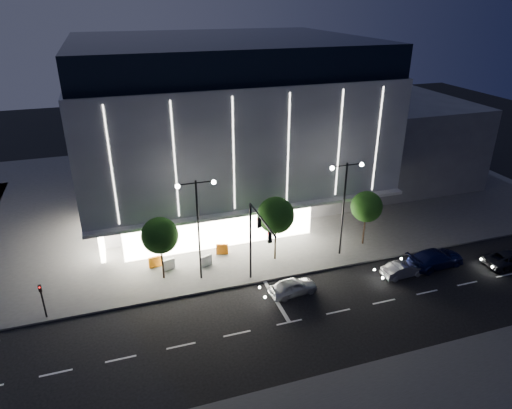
{
  "coord_description": "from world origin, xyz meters",
  "views": [
    {
      "loc": [
        -8.66,
        -26.27,
        21.87
      ],
      "look_at": [
        2.74,
        8.67,
        5.0
      ],
      "focal_mm": 32.0,
      "sensor_mm": 36.0,
      "label": 1
    }
  ],
  "objects_px": {
    "car_lead": "(293,287)",
    "traffic_mast": "(256,234)",
    "ped_signal_far": "(42,298)",
    "car_third": "(436,258)",
    "tree_left": "(160,237)",
    "tree_mid": "(276,217)",
    "tree_right": "(367,208)",
    "barrier_a": "(155,262)",
    "car_second": "(403,269)",
    "street_lamp_west": "(198,216)",
    "street_lamp_east": "(344,196)",
    "barrier_b": "(169,264)",
    "car_fourth": "(509,259)",
    "barrier_d": "(206,261)"
  },
  "relations": [
    {
      "from": "tree_left",
      "to": "street_lamp_east",
      "type": "bearing_deg",
      "value": -3.65
    },
    {
      "from": "street_lamp_west",
      "to": "tree_right",
      "type": "bearing_deg",
      "value": 3.64
    },
    {
      "from": "car_third",
      "to": "barrier_a",
      "type": "bearing_deg",
      "value": 67.69
    },
    {
      "from": "car_second",
      "to": "traffic_mast",
      "type": "bearing_deg",
      "value": 77.64
    },
    {
      "from": "ped_signal_far",
      "to": "car_third",
      "type": "relative_size",
      "value": 0.55
    },
    {
      "from": "traffic_mast",
      "to": "street_lamp_east",
      "type": "relative_size",
      "value": 0.79
    },
    {
      "from": "traffic_mast",
      "to": "tree_right",
      "type": "bearing_deg",
      "value": 17.02
    },
    {
      "from": "car_second",
      "to": "car_lead",
      "type": "bearing_deg",
      "value": 84.48
    },
    {
      "from": "traffic_mast",
      "to": "barrier_a",
      "type": "bearing_deg",
      "value": 143.05
    },
    {
      "from": "tree_mid",
      "to": "barrier_a",
      "type": "bearing_deg",
      "value": 169.5
    },
    {
      "from": "tree_left",
      "to": "barrier_b",
      "type": "relative_size",
      "value": 5.2
    },
    {
      "from": "traffic_mast",
      "to": "tree_mid",
      "type": "distance_m",
      "value": 4.82
    },
    {
      "from": "traffic_mast",
      "to": "tree_right",
      "type": "distance_m",
      "value": 12.63
    },
    {
      "from": "barrier_a",
      "to": "car_lead",
      "type": "bearing_deg",
      "value": -44.61
    },
    {
      "from": "traffic_mast",
      "to": "car_fourth",
      "type": "xyz_separation_m",
      "value": [
        22.44,
        -3.62,
        -4.37
      ]
    },
    {
      "from": "street_lamp_east",
      "to": "tree_left",
      "type": "xyz_separation_m",
      "value": [
        -15.97,
        1.02,
        -1.92
      ]
    },
    {
      "from": "traffic_mast",
      "to": "street_lamp_west",
      "type": "height_order",
      "value": "street_lamp_west"
    },
    {
      "from": "tree_mid",
      "to": "tree_left",
      "type": "bearing_deg",
      "value": -180.0
    },
    {
      "from": "ped_signal_far",
      "to": "tree_right",
      "type": "bearing_deg",
      "value": 5.14
    },
    {
      "from": "traffic_mast",
      "to": "tree_right",
      "type": "xyz_separation_m",
      "value": [
        12.03,
        3.68,
        -1.14
      ]
    },
    {
      "from": "street_lamp_west",
      "to": "barrier_a",
      "type": "relative_size",
      "value": 8.18
    },
    {
      "from": "tree_mid",
      "to": "car_second",
      "type": "distance_m",
      "value": 11.74
    },
    {
      "from": "street_lamp_east",
      "to": "car_third",
      "type": "bearing_deg",
      "value": -31.36
    },
    {
      "from": "traffic_mast",
      "to": "car_lead",
      "type": "xyz_separation_m",
      "value": [
        2.58,
        -1.64,
        -4.35
      ]
    },
    {
      "from": "car_lead",
      "to": "traffic_mast",
      "type": "bearing_deg",
      "value": 50.74
    },
    {
      "from": "tree_left",
      "to": "barrier_b",
      "type": "xyz_separation_m",
      "value": [
        0.56,
        1.17,
        -3.38
      ]
    },
    {
      "from": "street_lamp_west",
      "to": "tree_left",
      "type": "xyz_separation_m",
      "value": [
        -2.97,
        1.02,
        -1.92
      ]
    },
    {
      "from": "car_lead",
      "to": "barrier_a",
      "type": "xyz_separation_m",
      "value": [
        -10.06,
        7.27,
        -0.03
      ]
    },
    {
      "from": "tree_mid",
      "to": "barrier_d",
      "type": "xyz_separation_m",
      "value": [
        -6.2,
        0.77,
        -3.68
      ]
    },
    {
      "from": "tree_mid",
      "to": "barrier_d",
      "type": "relative_size",
      "value": 5.59
    },
    {
      "from": "car_third",
      "to": "barrier_a",
      "type": "distance_m",
      "value": 24.72
    },
    {
      "from": "tree_left",
      "to": "ped_signal_far",
      "type": "bearing_deg",
      "value": -164.39
    },
    {
      "from": "ped_signal_far",
      "to": "car_third",
      "type": "xyz_separation_m",
      "value": [
        32.13,
        -2.84,
        -1.1
      ]
    },
    {
      "from": "traffic_mast",
      "to": "tree_mid",
      "type": "bearing_deg",
      "value": 50.58
    },
    {
      "from": "tree_mid",
      "to": "barrier_a",
      "type": "relative_size",
      "value": 5.59
    },
    {
      "from": "street_lamp_east",
      "to": "tree_mid",
      "type": "distance_m",
      "value": 6.27
    },
    {
      "from": "barrier_a",
      "to": "ped_signal_far",
      "type": "bearing_deg",
      "value": -161.06
    },
    {
      "from": "street_lamp_west",
      "to": "tree_mid",
      "type": "xyz_separation_m",
      "value": [
        7.03,
        1.02,
        -1.62
      ]
    },
    {
      "from": "street_lamp_east",
      "to": "tree_mid",
      "type": "height_order",
      "value": "street_lamp_east"
    },
    {
      "from": "ped_signal_far",
      "to": "tree_left",
      "type": "distance_m",
      "value": 9.61
    },
    {
      "from": "street_lamp_east",
      "to": "car_third",
      "type": "xyz_separation_m",
      "value": [
        7.13,
        -4.35,
        -5.17
      ]
    },
    {
      "from": "ped_signal_far",
      "to": "tree_right",
      "type": "distance_m",
      "value": 28.21
    },
    {
      "from": "tree_left",
      "to": "barrier_b",
      "type": "distance_m",
      "value": 3.62
    },
    {
      "from": "tree_right",
      "to": "barrier_b",
      "type": "xyz_separation_m",
      "value": [
        -18.44,
        1.17,
        -3.23
      ]
    },
    {
      "from": "street_lamp_east",
      "to": "tree_left",
      "type": "distance_m",
      "value": 16.12
    },
    {
      "from": "street_lamp_west",
      "to": "ped_signal_far",
      "type": "xyz_separation_m",
      "value": [
        -12.0,
        -1.5,
        -4.07
      ]
    },
    {
      "from": "street_lamp_east",
      "to": "ped_signal_far",
      "type": "distance_m",
      "value": 25.37
    },
    {
      "from": "traffic_mast",
      "to": "car_fourth",
      "type": "distance_m",
      "value": 23.15
    },
    {
      "from": "tree_mid",
      "to": "car_third",
      "type": "xyz_separation_m",
      "value": [
        13.1,
        -5.37,
        -3.55
      ]
    },
    {
      "from": "car_third",
      "to": "barrier_d",
      "type": "relative_size",
      "value": 4.92
    }
  ]
}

